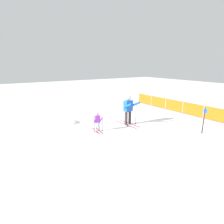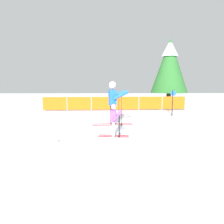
% 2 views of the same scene
% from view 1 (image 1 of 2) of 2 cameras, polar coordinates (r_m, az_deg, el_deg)
% --- Properties ---
extents(ground_plane, '(60.00, 60.00, 0.00)m').
position_cam_1_polar(ground_plane, '(10.73, 4.51, -3.85)').
color(ground_plane, white).
extents(skier_adult, '(1.75, 0.83, 1.82)m').
position_cam_1_polar(skier_adult, '(10.33, 5.41, 1.69)').
color(skier_adult, maroon).
rests_on(skier_adult, ground_plane).
extents(skier_child, '(1.02, 0.52, 1.07)m').
position_cam_1_polar(skier_child, '(9.40, -4.81, -2.69)').
color(skier_child, maroon).
rests_on(skier_child, ground_plane).
extents(safety_fence, '(9.24, 0.49, 0.97)m').
position_cam_1_polar(safety_fence, '(13.76, 22.14, 1.44)').
color(safety_fence, gray).
rests_on(safety_fence, ground_plane).
extents(trail_marker, '(0.27, 0.10, 1.38)m').
position_cam_1_polar(trail_marker, '(10.16, 27.88, -1.69)').
color(trail_marker, black).
rests_on(trail_marker, ground_plane).
extents(snow_mound, '(0.94, 0.80, 0.38)m').
position_cam_1_polar(snow_mound, '(11.18, -13.19, -3.44)').
color(snow_mound, white).
rests_on(snow_mound, ground_plane).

